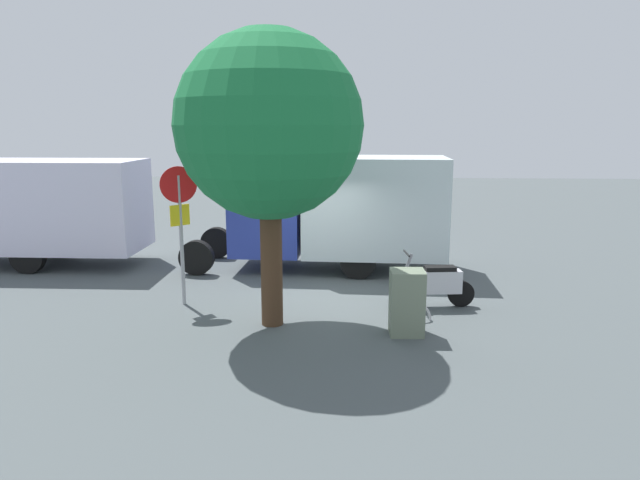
{
  "coord_description": "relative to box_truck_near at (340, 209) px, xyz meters",
  "views": [
    {
      "loc": [
        -0.88,
        12.25,
        3.81
      ],
      "look_at": [
        -0.19,
        -0.51,
        1.23
      ],
      "focal_mm": 32.03,
      "sensor_mm": 36.0,
      "label": 1
    }
  ],
  "objects": [
    {
      "name": "street_tree",
      "position": [
        1.21,
        4.42,
        2.14
      ],
      "size": [
        3.46,
        3.46,
        5.53
      ],
      "color": "#47301E",
      "rests_on": "ground"
    },
    {
      "name": "utility_cabinet",
      "position": [
        -1.34,
        4.82,
        -1.03
      ],
      "size": [
        0.63,
        0.56,
        1.21
      ],
      "primitive_type": "cube",
      "rotation": [
        0.0,
        0.0,
        0.03
      ],
      "color": "slate",
      "rests_on": "ground"
    },
    {
      "name": "box_truck_far",
      "position": [
        8.67,
        -0.05,
        -0.03
      ],
      "size": [
        8.25,
        2.23,
        2.88
      ],
      "rotation": [
        0.0,
        0.0,
        0.01
      ],
      "color": "black",
      "rests_on": "ground"
    },
    {
      "name": "stop_sign",
      "position": [
        3.29,
        3.29,
        0.35
      ],
      "size": [
        0.71,
        0.33,
        2.97
      ],
      "color": "#9E9EA3",
      "rests_on": "ground"
    },
    {
      "name": "bike_rack_hoop",
      "position": [
        -1.5,
        4.11,
        -1.63
      ],
      "size": [
        0.85,
        0.16,
        0.85
      ],
      "primitive_type": "torus",
      "rotation": [
        1.57,
        0.0,
        0.14
      ],
      "color": "#B7B7BC",
      "rests_on": "ground"
    },
    {
      "name": "motorcycle",
      "position": [
        -2.07,
        3.18,
        -1.11
      ],
      "size": [
        1.81,
        0.57,
        1.2
      ],
      "rotation": [
        0.0,
        0.0,
        0.11
      ],
      "color": "black",
      "rests_on": "ground"
    },
    {
      "name": "box_truck_near",
      "position": [
        0.0,
        0.0,
        0.0
      ],
      "size": [
        6.92,
        2.44,
        3.0
      ],
      "rotation": [
        0.0,
        0.0,
        -0.04
      ],
      "color": "black",
      "rests_on": "ground"
    },
    {
      "name": "ground_plane",
      "position": [
        0.59,
        2.68,
        -1.63
      ],
      "size": [
        60.0,
        60.0,
        0.0
      ],
      "primitive_type": "plane",
      "color": "#4A5254"
    }
  ]
}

